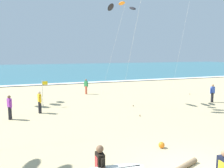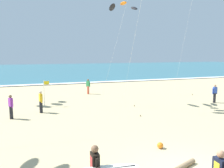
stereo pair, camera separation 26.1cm
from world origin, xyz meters
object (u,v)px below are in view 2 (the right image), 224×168
Objects in this scene: driftwood_log at (183,166)px; bystander_purple_top at (11,107)px; kite_arc_amber_mid at (123,6)px; lifeguard_flag at (45,91)px; bystander_blue_top at (215,93)px; beach_ball at (160,145)px; bystander_green_top at (88,86)px; bystander_yellow_top at (41,102)px.

bystander_purple_top is at bearing 126.50° from driftwood_log.
bystander_purple_top is 11.21m from driftwood_log.
kite_arc_amber_mid is 9.48m from lifeguard_flag.
bystander_blue_top is 11.60m from beach_ball.
lifeguard_flag is (-4.49, -4.30, 0.45)m from bystander_green_top.
bystander_purple_top is 1.13× the size of driftwood_log.
lifeguard_flag is at bearing -136.22° from bystander_green_top.
kite_arc_amber_mid is 4.03× the size of lifeguard_flag.
bystander_purple_top is at bearing 133.67° from beach_ball.
bystander_blue_top is at bearing 42.54° from driftwood_log.
bystander_yellow_top and bystander_purple_top have the same top height.
kite_arc_amber_mid is 10.17m from bystander_yellow_top.
bystander_yellow_top is at bearing -127.41° from bystander_green_top.
driftwood_log is at bearing -90.22° from bystander_green_top.
kite_arc_amber_mid is 30.25× the size of beach_ball.
bystander_purple_top is (-6.72, -7.32, 0.00)m from bystander_green_top.
kite_arc_amber_mid is 8.93m from bystander_green_top.
bystander_green_top is 12.11m from bystander_blue_top.
kite_arc_amber_mid is 14.25m from driftwood_log.
beach_ball reaches higher than driftwood_log.
bystander_yellow_top is 9.52m from beach_ball.
bystander_yellow_top is 1.00× the size of bystander_purple_top.
beach_ball is at bearing -101.42° from kite_arc_amber_mid.
beach_ball is at bearing -58.68° from bystander_yellow_top.
bystander_green_top is 1.00× the size of bystander_yellow_top.
bystander_green_top is 16.33m from driftwood_log.
kite_arc_amber_mid is at bearing -3.72° from lifeguard_flag.
lifeguard_flag is at bearing 80.04° from bystander_yellow_top.
bystander_green_top is 14.46m from beach_ball.
driftwood_log is at bearing -100.34° from kite_arc_amber_mid.
bystander_yellow_top is at bearing 27.68° from bystander_purple_top.
lifeguard_flag is 1.49× the size of driftwood_log.
bystander_blue_top reaches higher than driftwood_log.
bystander_purple_top is 9.88m from beach_ball.
bystander_purple_top is at bearing 179.00° from bystander_blue_top.
lifeguard_flag is (-6.54, 0.42, -6.85)m from kite_arc_amber_mid.
bystander_yellow_top is 11.09m from driftwood_log.
bystander_green_top is at bearing 47.45° from bystander_purple_top.
kite_arc_amber_mid is at bearing 79.66° from driftwood_log.
bystander_blue_top and bystander_yellow_top have the same top height.
driftwood_log is at bearing -94.62° from beach_ball.
bystander_purple_top is at bearing -132.55° from bystander_green_top.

